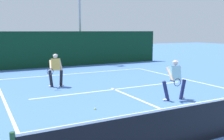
# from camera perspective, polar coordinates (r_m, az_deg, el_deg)

# --- Properties ---
(court_line_baseline_far) EXTENTS (9.50, 0.10, 0.01)m
(court_line_baseline_far) POSITION_cam_1_polar(r_m,az_deg,el_deg) (16.77, -7.76, -0.76)
(court_line_baseline_far) COLOR white
(court_line_baseline_far) RESTS_ON ground_plane
(court_line_service) EXTENTS (7.75, 0.10, 0.01)m
(court_line_service) POSITION_cam_1_polar(r_m,az_deg,el_deg) (12.16, 0.52, -4.25)
(court_line_service) COLOR white
(court_line_service) RESTS_ON ground_plane
(court_line_centre) EXTENTS (0.10, 6.40, 0.01)m
(court_line_centre) POSITION_cam_1_polar(r_m,az_deg,el_deg) (9.77, 8.68, -7.57)
(court_line_centre) COLOR white
(court_line_centre) RESTS_ON ground_plane
(player_near) EXTENTS (1.08, 0.85, 1.59)m
(player_near) POSITION_cam_1_polar(r_m,az_deg,el_deg) (10.44, 13.57, -1.79)
(player_near) COLOR #1E234C
(player_near) RESTS_ON ground_plane
(player_far) EXTENTS (0.93, 0.88, 1.61)m
(player_far) POSITION_cam_1_polar(r_m,az_deg,el_deg) (12.86, -12.23, 0.26)
(player_far) COLOR black
(player_far) RESTS_ON ground_plane
(tennis_ball) EXTENTS (0.07, 0.07, 0.07)m
(tennis_ball) POSITION_cam_1_polar(r_m,az_deg,el_deg) (9.14, -3.67, -8.43)
(tennis_ball) COLOR #D1E033
(tennis_ball) RESTS_ON ground_plane
(back_fence_windscreen) EXTENTS (17.19, 0.12, 2.66)m
(back_fence_windscreen) POSITION_cam_1_polar(r_m,az_deg,el_deg) (20.06, -11.39, 4.50)
(back_fence_windscreen) COLOR black
(back_fence_windscreen) RESTS_ON ground_plane
(light_pole) EXTENTS (0.55, 0.44, 7.99)m
(light_pole) POSITION_cam_1_polar(r_m,az_deg,el_deg) (21.75, -7.11, 14.20)
(light_pole) COLOR #9EA39E
(light_pole) RESTS_ON ground_plane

